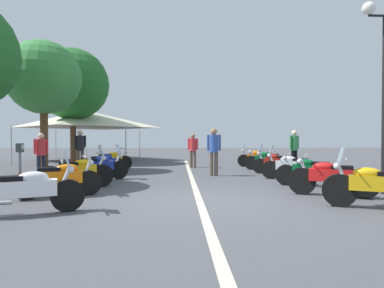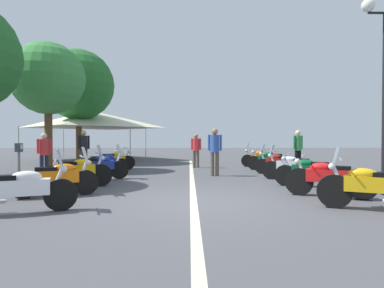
{
  "view_description": "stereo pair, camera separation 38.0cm",
  "coord_description": "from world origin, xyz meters",
  "px_view_note": "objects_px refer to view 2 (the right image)",
  "views": [
    {
      "loc": [
        -6.92,
        0.48,
        1.41
      ],
      "look_at": [
        3.87,
        0.0,
        1.22
      ],
      "focal_mm": 29.22,
      "sensor_mm": 36.0,
      "label": 1
    },
    {
      "loc": [
        -6.92,
        0.1,
        1.41
      ],
      "look_at": [
        3.87,
        0.0,
        1.22
      ],
      "focal_mm": 29.22,
      "sensor_mm": 36.0,
      "label": 2
    }
  ],
  "objects_px": {
    "motorcycle_left_row_2": "(77,171)",
    "motorcycle_right_row_5": "(271,160)",
    "bystander_3": "(215,148)",
    "motorcycle_left_row_1": "(58,178)",
    "bystander_1": "(44,151)",
    "motorcycle_right_row_6": "(262,158)",
    "bystander_0": "(298,147)",
    "motorcycle_left_row_5": "(113,160)",
    "roadside_tree_1": "(48,79)",
    "motorcycle_left_row_4": "(104,163)",
    "motorcycle_right_row_0": "(371,186)",
    "roadside_tree_2": "(79,85)",
    "motorcycle_right_row_4": "(279,163)",
    "motorcycle_left_row_0": "(18,189)",
    "traffic_cone_1": "(18,183)",
    "motorcycle_right_row_2": "(311,172)",
    "motorcycle_left_row_3": "(97,166)",
    "traffic_cone_0": "(69,170)",
    "bystander_4": "(84,147)",
    "bystander_2": "(196,148)",
    "motorcycle_right_row_3": "(294,166)",
    "motorcycle_right_row_1": "(329,178)",
    "event_tent": "(92,119)",
    "parking_meter": "(19,159)"
  },
  "relations": [
    {
      "from": "traffic_cone_0",
      "to": "bystander_2",
      "type": "xyz_separation_m",
      "value": [
        3.89,
        -4.63,
        0.66
      ]
    },
    {
      "from": "motorcycle_left_row_1",
      "to": "traffic_cone_1",
      "type": "height_order",
      "value": "motorcycle_left_row_1"
    },
    {
      "from": "motorcycle_right_row_5",
      "to": "bystander_2",
      "type": "height_order",
      "value": "bystander_2"
    },
    {
      "from": "motorcycle_left_row_2",
      "to": "roadside_tree_2",
      "type": "height_order",
      "value": "roadside_tree_2"
    },
    {
      "from": "motorcycle_left_row_1",
      "to": "bystander_1",
      "type": "distance_m",
      "value": 4.57
    },
    {
      "from": "motorcycle_left_row_4",
      "to": "traffic_cone_1",
      "type": "xyz_separation_m",
      "value": [
        -4.26,
        0.99,
        -0.16
      ]
    },
    {
      "from": "motorcycle_right_row_2",
      "to": "motorcycle_right_row_5",
      "type": "distance_m",
      "value": 4.72
    },
    {
      "from": "traffic_cone_0",
      "to": "bystander_1",
      "type": "relative_size",
      "value": 0.38
    },
    {
      "from": "motorcycle_right_row_5",
      "to": "motorcycle_left_row_3",
      "type": "bearing_deg",
      "value": 46.84
    },
    {
      "from": "traffic_cone_1",
      "to": "bystander_0",
      "type": "distance_m",
      "value": 10.8
    },
    {
      "from": "traffic_cone_0",
      "to": "motorcycle_left_row_5",
      "type": "bearing_deg",
      "value": -19.84
    },
    {
      "from": "motorcycle_right_row_3",
      "to": "motorcycle_right_row_1",
      "type": "bearing_deg",
      "value": 110.66
    },
    {
      "from": "motorcycle_left_row_1",
      "to": "motorcycle_left_row_4",
      "type": "relative_size",
      "value": 1.02
    },
    {
      "from": "motorcycle_right_row_6",
      "to": "roadside_tree_2",
      "type": "relative_size",
      "value": 0.32
    },
    {
      "from": "traffic_cone_0",
      "to": "bystander_0",
      "type": "height_order",
      "value": "bystander_0"
    },
    {
      "from": "bystander_4",
      "to": "roadside_tree_2",
      "type": "bearing_deg",
      "value": -15.34
    },
    {
      "from": "motorcycle_left_row_2",
      "to": "motorcycle_left_row_5",
      "type": "bearing_deg",
      "value": 66.88
    },
    {
      "from": "motorcycle_right_row_5",
      "to": "bystander_1",
      "type": "height_order",
      "value": "bystander_1"
    },
    {
      "from": "motorcycle_left_row_3",
      "to": "traffic_cone_0",
      "type": "xyz_separation_m",
      "value": [
        0.51,
        1.18,
        -0.18
      ]
    },
    {
      "from": "motorcycle_left_row_5",
      "to": "roadside_tree_1",
      "type": "xyz_separation_m",
      "value": [
        -0.17,
        2.77,
        3.53
      ]
    },
    {
      "from": "motorcycle_right_row_0",
      "to": "traffic_cone_0",
      "type": "distance_m",
      "value": 9.36
    },
    {
      "from": "motorcycle_right_row_4",
      "to": "parking_meter",
      "type": "height_order",
      "value": "parking_meter"
    },
    {
      "from": "motorcycle_right_row_6",
      "to": "bystander_0",
      "type": "distance_m",
      "value": 2.11
    },
    {
      "from": "motorcycle_left_row_0",
      "to": "roadside_tree_1",
      "type": "height_order",
      "value": "roadside_tree_1"
    },
    {
      "from": "motorcycle_left_row_2",
      "to": "motorcycle_right_row_5",
      "type": "xyz_separation_m",
      "value": [
        4.77,
        -6.79,
        -0.02
      ]
    },
    {
      "from": "motorcycle_left_row_3",
      "to": "bystander_0",
      "type": "bearing_deg",
      "value": -1.42
    },
    {
      "from": "motorcycle_right_row_3",
      "to": "bystander_3",
      "type": "height_order",
      "value": "bystander_3"
    },
    {
      "from": "motorcycle_right_row_6",
      "to": "parking_meter",
      "type": "relative_size",
      "value": 1.61
    },
    {
      "from": "motorcycle_left_row_5",
      "to": "motorcycle_right_row_4",
      "type": "relative_size",
      "value": 0.98
    },
    {
      "from": "motorcycle_left_row_0",
      "to": "bystander_1",
      "type": "xyz_separation_m",
      "value": [
        5.71,
        2.15,
        0.48
      ]
    },
    {
      "from": "roadside_tree_2",
      "to": "motorcycle_right_row_4",
      "type": "bearing_deg",
      "value": -119.7
    },
    {
      "from": "motorcycle_left_row_3",
      "to": "bystander_4",
      "type": "relative_size",
      "value": 1.15
    },
    {
      "from": "motorcycle_left_row_0",
      "to": "motorcycle_right_row_1",
      "type": "distance_m",
      "value": 6.73
    },
    {
      "from": "motorcycle_right_row_5",
      "to": "bystander_3",
      "type": "xyz_separation_m",
      "value": [
        -1.97,
        2.62,
        0.6
      ]
    },
    {
      "from": "motorcycle_left_row_2",
      "to": "motorcycle_right_row_0",
      "type": "relative_size",
      "value": 0.98
    },
    {
      "from": "traffic_cone_1",
      "to": "event_tent",
      "type": "xyz_separation_m",
      "value": [
        12.35,
        1.98,
        2.36
      ]
    },
    {
      "from": "bystander_2",
      "to": "roadside_tree_1",
      "type": "xyz_separation_m",
      "value": [
        -1.42,
        6.44,
        3.03
      ]
    },
    {
      "from": "motorcycle_left_row_4",
      "to": "motorcycle_right_row_0",
      "type": "xyz_separation_m",
      "value": [
        -6.1,
        -6.87,
        0.03
      ]
    },
    {
      "from": "traffic_cone_1",
      "to": "motorcycle_right_row_4",
      "type": "bearing_deg",
      "value": -61.18
    },
    {
      "from": "motorcycle_right_row_1",
      "to": "bystander_1",
      "type": "xyz_separation_m",
      "value": [
        4.14,
        8.7,
        0.47
      ]
    },
    {
      "from": "motorcycle_right_row_5",
      "to": "roadside_tree_2",
      "type": "height_order",
      "value": "roadside_tree_2"
    },
    {
      "from": "bystander_4",
      "to": "roadside_tree_1",
      "type": "relative_size",
      "value": 0.32
    },
    {
      "from": "motorcycle_left_row_3",
      "to": "motorcycle_right_row_3",
      "type": "bearing_deg",
      "value": -23.61
    },
    {
      "from": "motorcycle_right_row_6",
      "to": "motorcycle_right_row_0",
      "type": "bearing_deg",
      "value": 106.62
    },
    {
      "from": "motorcycle_left_row_2",
      "to": "motorcycle_right_row_1",
      "type": "relative_size",
      "value": 1.0
    },
    {
      "from": "motorcycle_right_row_6",
      "to": "traffic_cone_0",
      "type": "bearing_deg",
      "value": 44.71
    },
    {
      "from": "motorcycle_left_row_5",
      "to": "roadside_tree_2",
      "type": "relative_size",
      "value": 0.28
    },
    {
      "from": "bystander_2",
      "to": "bystander_3",
      "type": "bearing_deg",
      "value": -146.45
    },
    {
      "from": "motorcycle_right_row_3",
      "to": "bystander_1",
      "type": "distance_m",
      "value": 8.96
    },
    {
      "from": "roadside_tree_1",
      "to": "motorcycle_right_row_6",
      "type": "bearing_deg",
      "value": -80.11
    }
  ]
}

